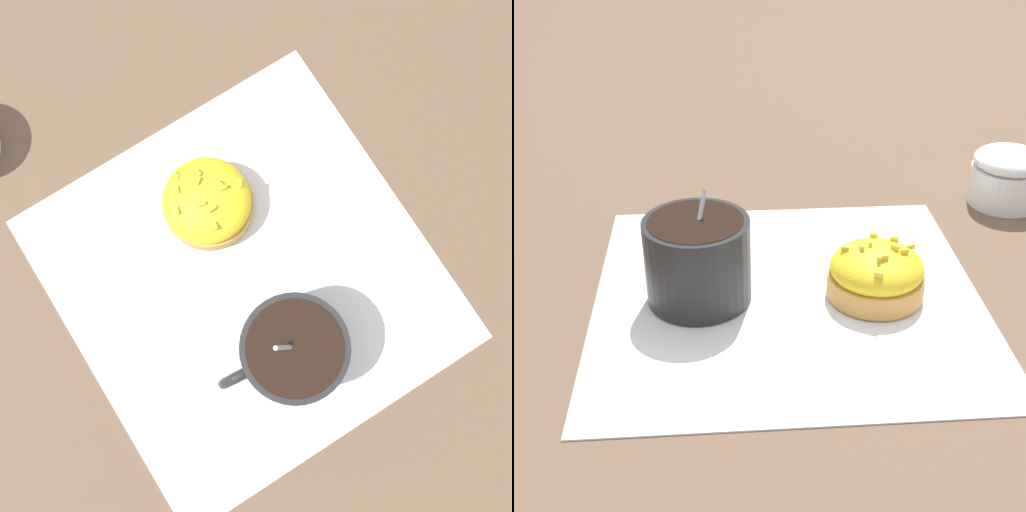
# 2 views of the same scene
# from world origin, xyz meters

# --- Properties ---
(ground_plane) EXTENTS (3.00, 3.00, 0.00)m
(ground_plane) POSITION_xyz_m (0.00, 0.00, 0.00)
(ground_plane) COLOR brown
(paper_napkin) EXTENTS (0.34, 0.33, 0.00)m
(paper_napkin) POSITION_xyz_m (0.00, 0.00, 0.00)
(paper_napkin) COLOR white
(paper_napkin) RESTS_ON ground_plane
(coffee_cup) EXTENTS (0.09, 0.12, 0.10)m
(coffee_cup) POSITION_xyz_m (0.08, 0.00, 0.04)
(coffee_cup) COLOR black
(coffee_cup) RESTS_ON paper_napkin
(frosted_pastry) EXTENTS (0.09, 0.09, 0.05)m
(frosted_pastry) POSITION_xyz_m (-0.08, 0.01, 0.02)
(frosted_pastry) COLOR #D19347
(frosted_pastry) RESTS_ON paper_napkin
(sugar_bowl) EXTENTS (0.08, 0.08, 0.06)m
(sugar_bowl) POSITION_xyz_m (-0.26, -0.17, 0.03)
(sugar_bowl) COLOR white
(sugar_bowl) RESTS_ON ground_plane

